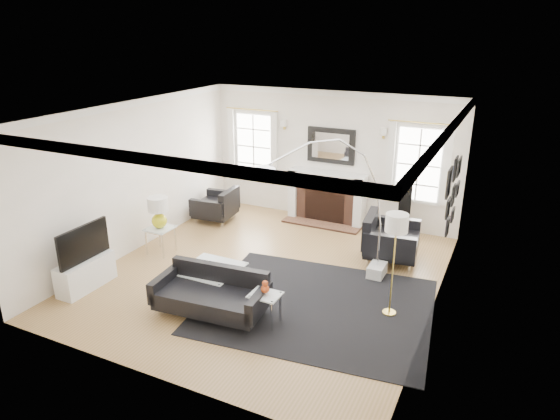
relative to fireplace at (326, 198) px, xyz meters
The scene contains 25 objects.
floor 2.84m from the fireplace, 90.00° to the right, with size 6.00×6.00×0.00m, color olive.
back_wall 0.88m from the fireplace, 90.00° to the left, with size 5.50×0.04×2.80m, color white.
front_wall 5.85m from the fireplace, 90.00° to the right, with size 5.50×0.04×2.80m, color white.
left_wall 4.01m from the fireplace, 134.58° to the right, with size 0.04×6.00×2.80m, color white.
right_wall 4.01m from the fireplace, 45.42° to the right, with size 0.04×6.00×2.80m, color white.
ceiling 3.59m from the fireplace, 90.00° to the right, with size 5.50×6.00×0.02m, color white.
crown_molding 3.55m from the fireplace, 90.00° to the right, with size 5.50×6.00×0.12m, color white.
fireplace is the anchor object (origin of this frame).
mantel_mirror 1.12m from the fireplace, 90.00° to the left, with size 1.05×0.07×0.75m.
window_left 2.07m from the fireplace, behind, with size 1.24×0.15×1.62m.
window_right 2.07m from the fireplace, ahead, with size 1.24×0.15×1.62m.
gallery_wall 3.26m from the fireplace, 28.83° to the right, with size 0.04×1.73×1.29m.
tv_unit 5.12m from the fireplace, 118.55° to the right, with size 0.35×1.00×1.09m.
area_rug 3.63m from the fireplace, 71.36° to the right, with size 3.40×2.83×0.01m, color black.
sofa 4.24m from the fireplace, 92.47° to the right, with size 1.74×0.92×0.55m.
armchair_left 2.37m from the fireplace, 154.68° to the right, with size 0.88×0.96×0.61m.
armchair_right 2.16m from the fireplace, 37.98° to the right, with size 1.05×1.14×0.70m.
coffee_table 3.72m from the fireplace, 98.64° to the right, with size 0.88×0.88×0.39m.
side_table_left 3.63m from the fireplace, 127.31° to the right, with size 0.46×0.46×0.51m.
nesting_table 4.21m from the fireplace, 81.00° to the right, with size 0.43×0.36×0.47m.
gourd_lamp 3.64m from the fireplace, 127.31° to the right, with size 0.37×0.37×0.60m.
orange_vase 4.21m from the fireplace, 81.00° to the right, with size 0.12×0.12×0.20m.
arc_floor_lamp 2.95m from the fireplace, 69.95° to the right, with size 1.78×1.65×2.52m.
stick_floor_lamp 3.92m from the fireplace, 54.90° to the right, with size 0.32×0.32×1.58m.
speaker_tower 1.71m from the fireplace, ahead, with size 0.23×0.23×1.16m, color black.
Camera 1 is at (3.53, -6.84, 4.01)m, focal length 32.00 mm.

